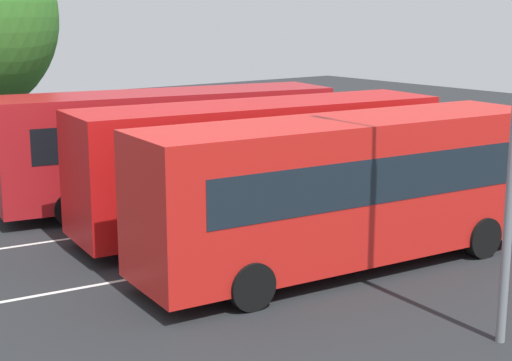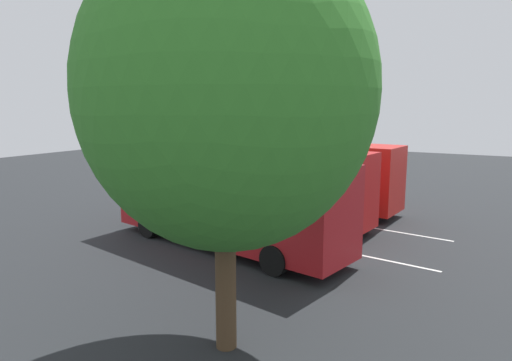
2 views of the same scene
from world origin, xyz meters
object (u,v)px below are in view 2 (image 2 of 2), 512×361
bus_center_left (263,181)px  bus_far_left (301,172)px  street_lamp (343,113)px  pedestrian (162,186)px  depot_tree (223,91)px  bus_center_right (224,198)px

bus_center_left → bus_far_left: bearing=-87.7°
street_lamp → pedestrian: bearing=-39.0°
pedestrian → street_lamp: size_ratio=0.22×
depot_tree → bus_center_right: bearing=-56.7°
bus_far_left → depot_tree: depot_tree is taller
bus_center_right → depot_tree: (-3.84, 5.85, 3.57)m
bus_center_right → street_lamp: size_ratio=1.22×
bus_far_left → pedestrian: bearing=34.3°
pedestrian → bus_center_left: bearing=29.6°
street_lamp → depot_tree: size_ratio=0.96×
bus_center_right → pedestrian: (6.40, -3.95, -0.73)m
bus_center_left → pedestrian: 5.97m
bus_center_left → street_lamp: street_lamp is taller
pedestrian → bus_far_left: bearing=59.2°
pedestrian → bus_center_right: bearing=-0.8°
depot_tree → street_lamp: bearing=-79.3°
bus_center_left → street_lamp: 8.42m
bus_center_right → street_lamp: bearing=-81.7°
street_lamp → depot_tree: bearing=13.8°
pedestrian → depot_tree: (-10.24, 9.80, 4.31)m
pedestrian → depot_tree: bearing=-12.9°
pedestrian → depot_tree: depot_tree is taller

